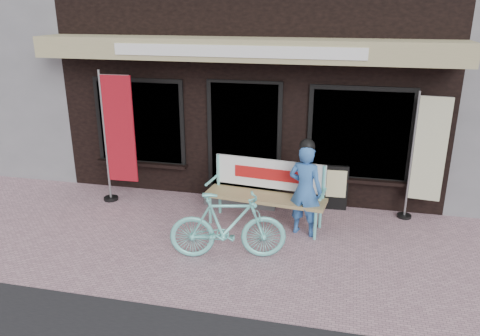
% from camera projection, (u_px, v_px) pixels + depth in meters
% --- Properties ---
extents(ground, '(70.00, 70.00, 0.00)m').
position_uv_depth(ground, '(215.00, 249.00, 6.95)').
color(ground, '#B18794').
rests_on(ground, ground).
extents(storefront, '(7.00, 6.77, 6.00)m').
position_uv_depth(storefront, '(273.00, 25.00, 10.53)').
color(storefront, black).
rests_on(storefront, ground).
extents(bench, '(2.00, 0.72, 1.06)m').
position_uv_depth(bench, '(267.00, 188.00, 7.58)').
color(bench, '#6ED7CE').
rests_on(bench, ground).
extents(person, '(0.61, 0.48, 1.56)m').
position_uv_depth(person, '(305.00, 188.00, 7.17)').
color(person, '#3367B2').
rests_on(person, ground).
extents(bicycle, '(1.71, 0.82, 0.99)m').
position_uv_depth(bicycle, '(228.00, 226.00, 6.56)').
color(bicycle, '#6ED7CE').
rests_on(bicycle, ground).
extents(nobori_red, '(0.70, 0.27, 2.39)m').
position_uv_depth(nobori_red, '(118.00, 136.00, 8.24)').
color(nobori_red, gray).
rests_on(nobori_red, ground).
extents(nobori_cream, '(0.64, 0.26, 2.16)m').
position_uv_depth(nobori_cream, '(426.00, 156.00, 7.54)').
color(nobori_cream, gray).
rests_on(nobori_cream, ground).
extents(menu_stand, '(0.41, 0.10, 0.81)m').
position_uv_depth(menu_stand, '(336.00, 187.00, 8.17)').
color(menu_stand, black).
rests_on(menu_stand, ground).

